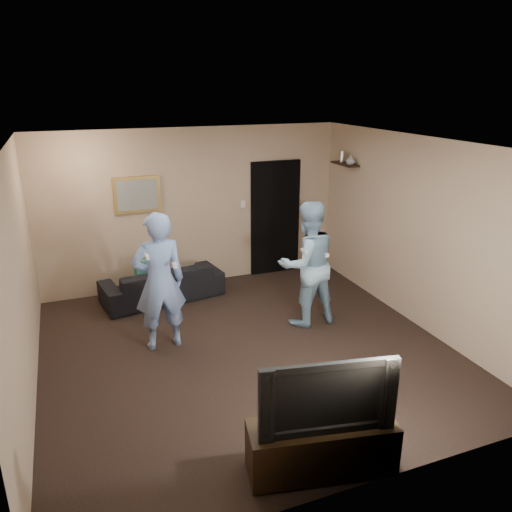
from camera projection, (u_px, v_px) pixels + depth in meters
name	position (u px, v px, depth m)	size (l,w,h in m)	color
ground	(247.00, 350.00, 6.41)	(5.00, 5.00, 0.00)	black
ceiling	(245.00, 144.00, 5.56)	(5.00, 5.00, 0.04)	silver
wall_back	(194.00, 208.00, 8.19)	(5.00, 0.04, 2.60)	tan
wall_front	(359.00, 354.00, 3.79)	(5.00, 0.04, 2.60)	tan
wall_left	(18.00, 283.00, 5.13)	(0.04, 5.00, 2.60)	tan
wall_right	(417.00, 233.00, 6.84)	(0.04, 5.00, 2.60)	tan
sofa	(162.00, 283.00, 7.84)	(1.86, 0.73, 0.54)	black
throw_pillow	(149.00, 272.00, 7.70)	(0.42, 0.13, 0.42)	#1C544B
painting_frame	(137.00, 195.00, 7.76)	(0.72, 0.05, 0.57)	olive
painting_canvas	(137.00, 195.00, 7.73)	(0.62, 0.01, 0.47)	slate
doorway	(275.00, 218.00, 8.75)	(0.90, 0.06, 2.00)	black
light_switch	(243.00, 204.00, 8.46)	(0.08, 0.02, 0.12)	silver
wall_shelf	(345.00, 164.00, 8.16)	(0.20, 0.60, 0.03)	black
shelf_vase	(351.00, 160.00, 7.98)	(0.15, 0.15, 0.15)	#A7A7AC
shelf_figurine	(342.00, 157.00, 8.22)	(0.06, 0.06, 0.18)	white
tv_console	(322.00, 447.00, 4.34)	(1.29, 0.41, 0.46)	black
television	(324.00, 391.00, 4.16)	(1.17, 0.15, 0.67)	black
wii_player_left	(159.00, 282.00, 6.23)	(0.67, 0.52, 1.79)	#809FDD
wii_player_right	(307.00, 264.00, 6.88)	(0.89, 0.71, 1.77)	#8FB5D1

